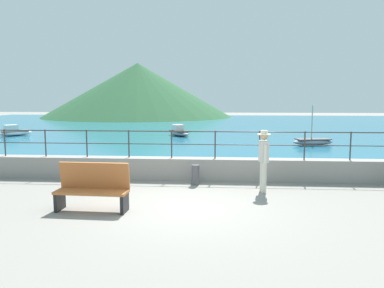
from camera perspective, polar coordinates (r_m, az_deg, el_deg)
ground_plane at (r=9.18m, az=-1.27°, el=-9.68°), size 120.00×120.00×0.00m
promenade_wall at (r=12.20m, az=0.19°, el=-3.79°), size 20.00×0.56×0.70m
railing at (r=12.06m, az=0.20°, el=0.70°), size 18.44×0.04×0.90m
lake_water at (r=34.70m, az=2.90°, el=2.70°), size 64.00×44.32×0.06m
hill_main at (r=53.13m, az=-8.25°, el=8.14°), size 26.21×26.21×7.48m
bench_main at (r=9.16m, az=-14.90°, el=-6.34°), size 1.72×0.62×1.13m
person_walking at (r=10.64m, az=10.88°, el=-2.09°), size 0.38×0.57×1.75m
bollard at (r=11.44m, az=0.53°, el=-4.73°), size 0.24×0.24×0.62m
boat_0 at (r=25.74m, az=-1.97°, el=1.87°), size 1.99×2.42×0.76m
boat_1 at (r=21.61m, az=17.99°, el=0.37°), size 2.44×1.36×2.18m
boat_2 at (r=28.51m, az=-25.53°, el=1.69°), size 2.16×2.35×0.76m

